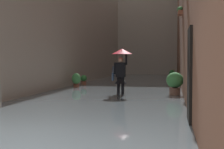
# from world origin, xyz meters

# --- Properties ---
(ground_plane) EXTENTS (67.47, 67.47, 0.00)m
(ground_plane) POSITION_xyz_m (0.00, -13.49, 0.00)
(ground_plane) COLOR gray
(flood_water) EXTENTS (6.66, 32.99, 0.11)m
(flood_water) POSITION_xyz_m (0.00, -13.49, 0.05)
(flood_water) COLOR #515B60
(flood_water) RESTS_ON ground_plane
(building_facade_far) EXTENTS (9.46, 1.80, 12.19)m
(building_facade_far) POSITION_xyz_m (0.00, -27.89, 6.09)
(building_facade_far) COLOR #A89989
(building_facade_far) RESTS_ON ground_plane
(person_wading) EXTENTS (0.85, 0.85, 2.02)m
(person_wading) POSITION_xyz_m (-0.47, -8.15, 1.33)
(person_wading) COLOR #2D2319
(person_wading) RESTS_ON ground_plane
(potted_plant_mid_right) EXTENTS (0.47, 0.47, 0.81)m
(potted_plant_mid_right) POSITION_xyz_m (2.39, -11.22, 0.46)
(potted_plant_mid_right) COLOR brown
(potted_plant_mid_right) RESTS_ON ground_plane
(potted_plant_far_right) EXTENTS (0.36, 0.36, 0.66)m
(potted_plant_far_right) POSITION_xyz_m (2.40, -12.65, 0.36)
(potted_plant_far_right) COLOR brown
(potted_plant_far_right) RESTS_ON ground_plane
(potted_plant_mid_left) EXTENTS (0.45, 0.45, 0.77)m
(potted_plant_mid_left) POSITION_xyz_m (-2.48, -20.13, 0.42)
(potted_plant_mid_left) COLOR brown
(potted_plant_mid_left) RESTS_ON ground_plane
(potted_plant_far_left) EXTENTS (0.67, 0.67, 1.00)m
(potted_plant_far_left) POSITION_xyz_m (-2.61, -8.26, 0.59)
(potted_plant_far_left) COLOR brown
(potted_plant_far_left) RESTS_ON ground_plane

